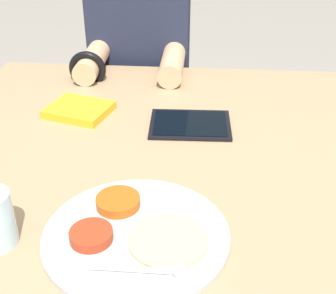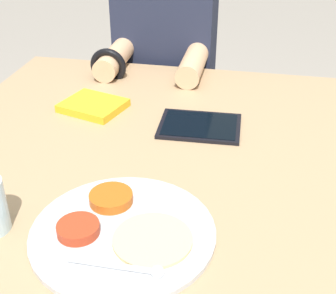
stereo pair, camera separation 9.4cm
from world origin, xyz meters
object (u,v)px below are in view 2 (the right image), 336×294
Objects in this scene: tablet_device at (200,126)px; person_diner at (166,88)px; thali_tray at (121,230)px; red_notebook at (93,106)px.

tablet_device is 0.57m from person_diner.
thali_tray is 0.50m from red_notebook.
red_notebook is 0.90× the size of tablet_device.
person_diner reaches higher than red_notebook.
person_diner is at bearing 96.88° from thali_tray.
thali_tray is 1.77× the size of red_notebook.
person_diner is (-0.19, 0.52, -0.14)m from tablet_device.
thali_tray is at bearing -83.12° from person_diner.
person_diner is (0.10, 0.47, -0.14)m from red_notebook.
thali_tray reaches higher than tablet_device.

